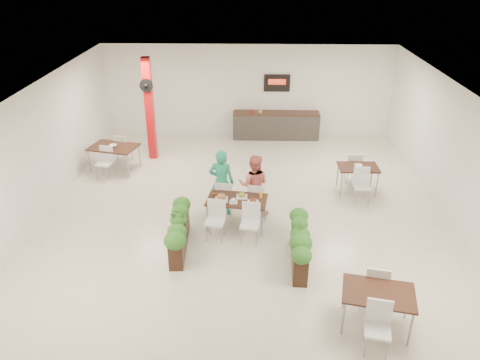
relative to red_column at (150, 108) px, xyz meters
name	(u,v)px	position (x,y,z in m)	size (l,w,h in m)	color
ground	(244,219)	(3.00, -3.79, -1.64)	(12.00, 12.00, 0.00)	beige
room_shell	(245,144)	(3.00, -3.79, 0.36)	(10.10, 12.10, 3.22)	white
red_column	(150,108)	(0.00, 0.00, 0.00)	(0.40, 0.41, 3.20)	#B80C10
service_counter	(276,125)	(4.00, 1.86, -1.15)	(3.00, 0.64, 2.20)	#2A2826
main_table	(236,203)	(2.82, -4.13, -1.01)	(1.49, 1.77, 0.92)	black
diner_man	(222,182)	(2.43, -3.48, -0.78)	(0.63, 0.41, 1.72)	#239873
diner_woman	(254,185)	(3.23, -3.48, -0.85)	(0.78, 0.60, 1.59)	#E66E66
planter_left	(179,228)	(1.58, -5.05, -1.14)	(0.47, 1.88, 0.98)	black
planter_right	(300,242)	(4.20, -5.51, -1.15)	(0.47, 1.86, 0.97)	black
side_table_a	(114,150)	(-0.97, -0.94, -1.00)	(1.55, 1.67, 0.92)	black
side_table_b	(358,171)	(6.05, -2.19, -1.02)	(1.08, 1.62, 0.92)	black
side_table_c	(378,298)	(5.37, -7.40, -1.02)	(1.36, 1.67, 0.92)	black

